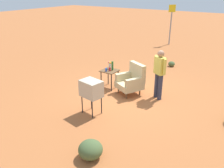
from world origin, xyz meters
name	(u,v)px	position (x,y,z in m)	size (l,w,h in m)	color
ground_plane	(129,95)	(0.00, 0.00, 0.00)	(60.00, 60.00, 0.00)	#AD6033
armchair	(132,80)	(0.01, 0.14, 0.50)	(1.03, 1.04, 1.06)	brown
side_table	(110,73)	(-0.90, 0.13, 0.57)	(0.56, 0.56, 0.68)	black
tv_on_stand	(91,89)	(-0.27, -1.72, 0.78)	(0.67, 0.54, 1.03)	black
person_standing	(159,72)	(0.92, 0.30, 0.94)	(0.50, 0.37, 1.64)	#2D3347
road_sign	(171,22)	(-1.67, 8.04, 1.38)	(0.33, 0.33, 2.44)	gray
bottle_wine_green	(112,66)	(-0.83, 0.21, 0.84)	(0.07, 0.07, 0.32)	#1E5623
soda_can_red	(110,69)	(-0.87, 0.09, 0.74)	(0.07, 0.07, 0.12)	red
soda_can_blue	(106,70)	(-0.93, -0.04, 0.74)	(0.07, 0.07, 0.12)	blue
flower_vase	(110,65)	(-1.00, 0.28, 0.83)	(0.14, 0.10, 0.27)	silver
shrub_near	(90,150)	(0.92, -3.28, 0.21)	(0.54, 0.54, 0.42)	#475B33
shrub_mid	(172,64)	(0.09, 3.80, 0.12)	(0.30, 0.30, 0.23)	#475B33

